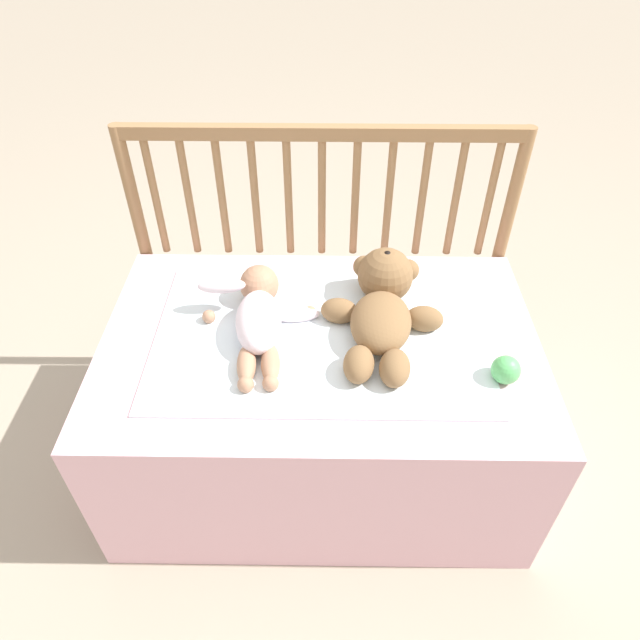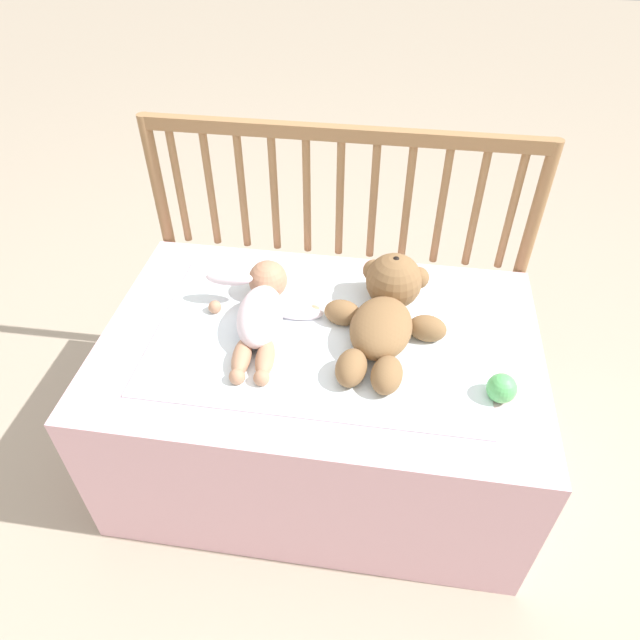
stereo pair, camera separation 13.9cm
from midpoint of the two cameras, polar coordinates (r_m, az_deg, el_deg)
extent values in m
plane|color=tan|center=(1.80, -2.27, -13.12)|extent=(12.00, 12.00, 0.00)
cube|color=#EDB7C6|center=(1.61, -2.50, -8.18)|extent=(1.10, 0.71, 0.48)
cylinder|color=#997047|center=(1.86, -18.85, 5.39)|extent=(0.04, 0.04, 0.87)
cylinder|color=#997047|center=(1.81, 15.08, 5.22)|extent=(0.04, 0.04, 0.87)
cube|color=#997047|center=(1.54, -2.51, 18.15)|extent=(1.07, 0.03, 0.04)
cylinder|color=#997047|center=(1.72, -18.41, 11.40)|extent=(0.02, 0.02, 0.35)
cylinder|color=#997047|center=(1.69, -15.35, 11.56)|extent=(0.02, 0.02, 0.35)
cylinder|color=#997047|center=(1.67, -12.19, 11.69)|extent=(0.02, 0.02, 0.35)
cylinder|color=#997047|center=(1.65, -8.95, 11.79)|extent=(0.02, 0.02, 0.35)
cylinder|color=#997047|center=(1.64, -5.65, 11.85)|extent=(0.02, 0.02, 0.35)
cylinder|color=#997047|center=(1.63, -2.31, 11.88)|extent=(0.02, 0.02, 0.35)
cylinder|color=#997047|center=(1.63, 1.05, 11.86)|extent=(0.02, 0.02, 0.35)
cylinder|color=#997047|center=(1.63, 4.41, 11.81)|extent=(0.02, 0.02, 0.35)
cylinder|color=#997047|center=(1.64, 7.75, 11.72)|extent=(0.02, 0.02, 0.35)
cylinder|color=#997047|center=(1.65, 11.03, 11.59)|extent=(0.02, 0.02, 0.35)
cylinder|color=#997047|center=(1.67, 14.25, 11.42)|extent=(0.02, 0.02, 0.35)
cube|color=white|center=(1.44, -2.69, -1.68)|extent=(0.83, 0.53, 0.01)
ellipsoid|color=olive|center=(1.40, 3.29, -0.34)|extent=(0.18, 0.23, 0.10)
sphere|color=olive|center=(1.51, 3.93, 4.38)|extent=(0.15, 0.15, 0.15)
sphere|color=beige|center=(1.49, 4.01, 5.62)|extent=(0.06, 0.06, 0.06)
sphere|color=black|center=(1.47, 4.05, 6.43)|extent=(0.02, 0.02, 0.02)
sphere|color=olive|center=(1.53, 1.83, 5.27)|extent=(0.06, 0.06, 0.06)
sphere|color=olive|center=(1.53, 6.24, 4.86)|extent=(0.06, 0.06, 0.06)
ellipsoid|color=olive|center=(1.46, -0.79, 0.81)|extent=(0.10, 0.08, 0.07)
ellipsoid|color=olive|center=(1.45, 7.73, 0.00)|extent=(0.10, 0.08, 0.07)
ellipsoid|color=olive|center=(1.32, 0.87, -4.60)|extent=(0.09, 0.11, 0.07)
ellipsoid|color=olive|center=(1.31, 4.47, -4.96)|extent=(0.09, 0.11, 0.07)
ellipsoid|color=white|center=(1.42, -8.97, -0.27)|extent=(0.13, 0.22, 0.10)
sphere|color=tan|center=(1.53, -8.70, 3.43)|extent=(0.10, 0.10, 0.10)
ellipsoid|color=white|center=(1.49, -12.49, 3.26)|extent=(0.13, 0.05, 0.04)
ellipsoid|color=white|center=(1.47, -5.13, 0.44)|extent=(0.13, 0.05, 0.04)
sphere|color=tan|center=(1.50, -13.68, 0.22)|extent=(0.03, 0.03, 0.03)
sphere|color=tan|center=(1.48, -3.70, 0.65)|extent=(0.03, 0.03, 0.03)
ellipsoid|color=tan|center=(1.36, -10.30, -4.52)|extent=(0.05, 0.13, 0.05)
ellipsoid|color=tan|center=(1.35, -7.92, -4.44)|extent=(0.05, 0.13, 0.05)
sphere|color=tan|center=(1.32, -10.48, -6.52)|extent=(0.04, 0.04, 0.04)
sphere|color=tan|center=(1.31, -8.02, -6.44)|extent=(0.04, 0.04, 0.04)
sphere|color=#59BF66|center=(1.36, 15.33, -4.97)|extent=(0.07, 0.07, 0.07)
camera|label=1|loc=(0.07, -92.87, -2.57)|focal=32.00mm
camera|label=2|loc=(0.07, 87.13, 2.57)|focal=32.00mm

